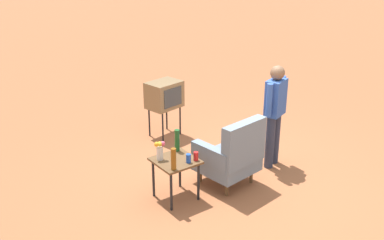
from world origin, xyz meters
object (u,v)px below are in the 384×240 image
(side_table, at_px, (176,165))
(tv_on_stand, at_px, (164,95))
(soda_can_red, at_px, (196,156))
(bottle_wine_green, at_px, (177,140))
(armchair, at_px, (232,154))
(person_standing, at_px, (275,110))
(bottle_tall_amber, at_px, (174,159))
(flower_vase, at_px, (160,150))
(soda_can_blue, at_px, (188,158))

(side_table, xyz_separation_m, tv_on_stand, (-1.07, -1.93, 0.27))
(soda_can_red, height_order, bottle_wine_green, bottle_wine_green)
(armchair, xyz_separation_m, tv_on_stand, (-0.21, -2.11, 0.28))
(person_standing, distance_m, bottle_tall_amber, 2.00)
(side_table, height_order, bottle_wine_green, bottle_wine_green)
(tv_on_stand, distance_m, soda_can_red, 2.27)
(tv_on_stand, height_order, bottle_tall_amber, tv_on_stand)
(tv_on_stand, xyz_separation_m, bottle_tall_amber, (1.24, 2.15, -0.04))
(flower_vase, bearing_deg, armchair, 163.13)
(bottle_wine_green, relative_size, bottle_tall_amber, 1.07)
(soda_can_red, bearing_deg, tv_on_stand, -112.01)
(tv_on_stand, bearing_deg, flower_vase, 55.62)
(soda_can_red, relative_size, flower_vase, 0.46)
(tv_on_stand, bearing_deg, bottle_tall_amber, 59.97)
(side_table, xyz_separation_m, person_standing, (-1.81, 0.07, 0.43))
(tv_on_stand, relative_size, bottle_tall_amber, 3.43)
(side_table, distance_m, person_standing, 1.86)
(person_standing, bearing_deg, bottle_tall_amber, 4.30)
(armchair, xyz_separation_m, bottle_tall_amber, (1.03, 0.04, 0.24))
(bottle_wine_green, relative_size, flower_vase, 1.21)
(soda_can_red, height_order, bottle_tall_amber, bottle_tall_amber)
(bottle_wine_green, height_order, flower_vase, bottle_wine_green)
(flower_vase, bearing_deg, bottle_wine_green, -165.44)
(tv_on_stand, height_order, bottle_wine_green, tv_on_stand)
(armchair, distance_m, soda_can_red, 0.66)
(armchair, relative_size, flower_vase, 4.00)
(armchair, bearing_deg, bottle_wine_green, -30.55)
(flower_vase, bearing_deg, side_table, 141.22)
(side_table, xyz_separation_m, soda_can_blue, (-0.10, 0.17, 0.15))
(flower_vase, bearing_deg, bottle_tall_amber, 88.26)
(soda_can_blue, xyz_separation_m, flower_vase, (0.26, -0.30, 0.09))
(soda_can_blue, distance_m, bottle_wine_green, 0.41)
(bottle_tall_amber, relative_size, flower_vase, 1.13)
(soda_can_red, distance_m, flower_vase, 0.50)
(soda_can_red, xyz_separation_m, bottle_tall_amber, (0.39, 0.04, 0.09))
(flower_vase, bearing_deg, soda_can_red, 141.14)
(soda_can_blue, relative_size, bottle_wine_green, 0.38)
(soda_can_red, height_order, soda_can_blue, same)
(tv_on_stand, relative_size, soda_can_blue, 8.44)
(side_table, relative_size, tv_on_stand, 0.58)
(armchair, xyz_separation_m, side_table, (0.86, -0.18, 0.01))
(armchair, xyz_separation_m, soda_can_red, (0.64, -0.00, 0.16))
(tv_on_stand, distance_m, person_standing, 2.14)
(side_table, relative_size, flower_vase, 2.24)
(bottle_wine_green, bearing_deg, tv_on_stand, -117.42)
(person_standing, relative_size, bottle_wine_green, 5.12)
(armchair, distance_m, side_table, 0.87)
(soda_can_blue, relative_size, flower_vase, 0.46)
(armchair, distance_m, bottle_wine_green, 0.82)
(soda_can_red, distance_m, bottle_wine_green, 0.41)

